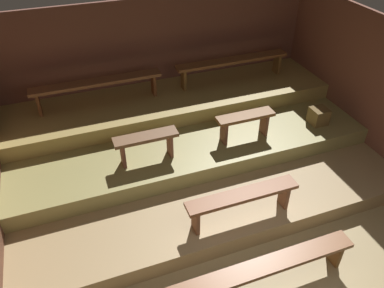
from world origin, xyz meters
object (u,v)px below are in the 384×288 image
bench_middle_right (245,121)px  bench_upper_left (97,85)px  bench_lower_center (242,198)px  wooden_crate_middle (319,116)px  bench_upper_right (233,63)px  bench_floor_center (264,269)px  bench_middle_left (146,142)px

bench_middle_right → bench_upper_left: 2.55m
bench_lower_center → wooden_crate_middle: wooden_crate_middle is taller
bench_upper_left → bench_upper_right: 2.52m
bench_upper_right → bench_upper_left: bearing=180.0°
bench_floor_center → bench_upper_right: (1.29, 3.69, 0.81)m
bench_floor_center → bench_lower_center: (0.15, 0.90, 0.25)m
bench_lower_center → wooden_crate_middle: size_ratio=5.56×
bench_lower_center → bench_middle_left: size_ratio=1.63×
bench_upper_right → bench_lower_center: bearing=-112.2°
bench_floor_center → wooden_crate_middle: bearing=44.3°
bench_lower_center → bench_upper_left: bench_upper_left is taller
bench_lower_center → bench_upper_left: 3.16m
bench_floor_center → bench_lower_center: bearing=80.6°
bench_lower_center → bench_upper_left: (-1.38, 2.79, 0.55)m
bench_middle_left → wooden_crate_middle: (3.03, -0.05, -0.19)m
bench_lower_center → bench_middle_right: 1.53m
bench_middle_left → bench_upper_right: 2.55m
bench_middle_right → wooden_crate_middle: bearing=-2.0°
bench_floor_center → bench_upper_left: bearing=108.4°
bench_upper_right → bench_floor_center: bearing=-109.2°
bench_middle_right → wooden_crate_middle: bench_middle_right is taller
bench_middle_left → bench_upper_left: size_ratio=0.44×
bench_upper_left → wooden_crate_middle: (3.48, -1.50, -0.50)m
bench_floor_center → bench_upper_left: bench_upper_left is taller
bench_middle_left → bench_lower_center: bearing=-55.0°
bench_lower_center → bench_middle_right: bench_middle_right is taller
bench_floor_center → bench_middle_left: size_ratio=2.45×
bench_lower_center → bench_upper_right: 3.06m
wooden_crate_middle → bench_upper_right: bearing=122.5°
bench_floor_center → bench_middle_right: bearing=69.4°
wooden_crate_middle → bench_floor_center: bearing=-135.7°
bench_floor_center → bench_upper_left: size_ratio=1.07×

